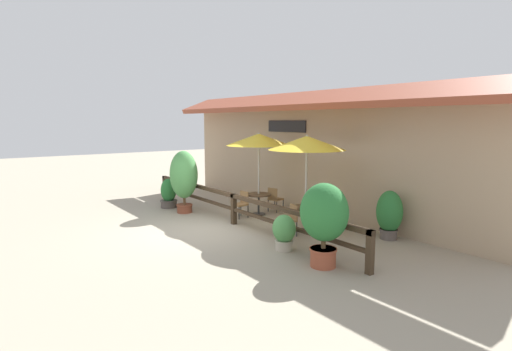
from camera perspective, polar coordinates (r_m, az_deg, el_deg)
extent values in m
plane|color=#9E937F|center=(12.02, -7.39, -7.66)|extent=(60.00, 60.00, 0.00)
cube|color=tan|center=(14.19, 7.42, 2.11)|extent=(14.00, 0.40, 3.60)
cube|color=brown|center=(13.76, 5.90, 10.60)|extent=(14.28, 1.48, 0.70)
cube|color=black|center=(14.64, 4.36, 7.03)|extent=(2.02, 0.04, 0.41)
cube|color=#3D2D1E|center=(12.35, -3.22, -2.93)|extent=(10.40, 0.14, 0.11)
cube|color=#3D2D1E|center=(12.44, -3.20, -4.83)|extent=(10.40, 0.10, 0.09)
cube|color=#3D2D1E|center=(16.88, -12.89, -1.66)|extent=(0.14, 0.14, 0.95)
cube|color=#3D2D1E|center=(12.44, -3.20, -4.83)|extent=(0.14, 0.14, 0.95)
cube|color=#3D2D1E|center=(8.79, 15.99, -10.51)|extent=(0.14, 0.14, 0.95)
cylinder|color=#B7B2A8|center=(13.57, 0.39, -0.57)|extent=(0.06, 0.06, 2.43)
cone|color=yellow|center=(13.44, 0.39, 5.16)|extent=(2.21, 2.21, 0.40)
sphere|color=#B2ADA3|center=(13.43, 0.40, 6.01)|extent=(0.07, 0.07, 0.07)
cylinder|color=#4C3826|center=(13.66, 0.39, -2.73)|extent=(0.84, 0.84, 0.05)
cylinder|color=#333333|center=(13.73, 0.39, -4.21)|extent=(0.07, 0.07, 0.67)
cylinder|color=#333333|center=(13.80, 0.38, -5.51)|extent=(0.46, 0.46, 0.03)
cube|color=olive|center=(13.28, -2.31, -4.16)|extent=(0.45, 0.45, 0.05)
cube|color=olive|center=(13.35, -1.68, -3.11)|extent=(0.40, 0.06, 0.40)
cylinder|color=#2D2D2D|center=(13.36, -3.45, -5.12)|extent=(0.04, 0.04, 0.42)
cylinder|color=#2D2D2D|center=(13.07, -2.44, -5.41)|extent=(0.04, 0.04, 0.42)
cylinder|color=#2D2D2D|center=(13.59, -2.18, -4.89)|extent=(0.04, 0.04, 0.42)
cylinder|color=#2D2D2D|center=(13.30, -1.15, -5.17)|extent=(0.04, 0.04, 0.42)
cube|color=olive|center=(14.18, 2.84, -3.39)|extent=(0.50, 0.50, 0.05)
cube|color=olive|center=(14.00, 2.37, -2.60)|extent=(0.40, 0.12, 0.40)
cylinder|color=#2D2D2D|center=(14.27, 3.90, -4.29)|extent=(0.04, 0.04, 0.42)
cylinder|color=#2D2D2D|center=(14.49, 2.70, -4.09)|extent=(0.04, 0.04, 0.42)
cylinder|color=#2D2D2D|center=(13.97, 2.97, -4.54)|extent=(0.04, 0.04, 0.42)
cylinder|color=#2D2D2D|center=(14.20, 1.75, -4.33)|extent=(0.04, 0.04, 0.42)
cylinder|color=#B7B2A8|center=(11.61, 7.14, -2.05)|extent=(0.06, 0.06, 2.43)
cone|color=yellow|center=(11.45, 7.26, 4.65)|extent=(2.21, 2.21, 0.40)
sphere|color=#B2ADA3|center=(11.44, 7.27, 5.64)|extent=(0.07, 0.07, 0.07)
cylinder|color=#4C3826|center=(11.71, 7.10, -4.57)|extent=(0.84, 0.84, 0.05)
cylinder|color=#333333|center=(11.79, 7.07, -6.28)|extent=(0.07, 0.07, 0.67)
cylinder|color=#333333|center=(11.87, 7.04, -7.78)|extent=(0.46, 0.46, 0.03)
cube|color=olive|center=(11.24, 4.53, -6.38)|extent=(0.51, 0.51, 0.05)
cube|color=olive|center=(11.28, 5.41, -5.17)|extent=(0.40, 0.13, 0.40)
cylinder|color=#2D2D2D|center=(11.38, 3.22, -7.40)|extent=(0.04, 0.04, 0.42)
cylinder|color=#2D2D2D|center=(11.06, 4.09, -7.87)|extent=(0.04, 0.04, 0.42)
cylinder|color=#2D2D2D|center=(11.55, 4.93, -7.20)|extent=(0.04, 0.04, 0.42)
cylinder|color=#2D2D2D|center=(11.23, 5.84, -7.65)|extent=(0.04, 0.04, 0.42)
cube|color=olive|center=(12.27, 9.58, -5.27)|extent=(0.44, 0.44, 0.05)
cube|color=olive|center=(12.08, 9.01, -4.37)|extent=(0.40, 0.05, 0.40)
cylinder|color=#2D2D2D|center=(12.34, 10.81, -6.33)|extent=(0.04, 0.04, 0.42)
cylinder|color=#2D2D2D|center=(12.58, 9.48, -6.03)|extent=(0.04, 0.04, 0.42)
cylinder|color=#2D2D2D|center=(12.06, 9.64, -6.63)|extent=(0.04, 0.04, 0.42)
cylinder|color=#2D2D2D|center=(12.30, 8.30, -6.31)|extent=(0.04, 0.04, 0.42)
cylinder|color=brown|center=(14.26, -10.17, -4.65)|extent=(0.52, 0.52, 0.29)
cylinder|color=brown|center=(14.24, -10.18, -4.16)|extent=(0.56, 0.56, 0.04)
cylinder|color=brown|center=(14.18, -10.21, -3.09)|extent=(0.09, 0.09, 0.50)
ellipsoid|color=#4C934C|center=(14.06, -10.29, 0.13)|extent=(1.05, 0.95, 1.66)
cylinder|color=#B7AD99|center=(10.10, 4.01, -9.88)|extent=(0.42, 0.42, 0.25)
cylinder|color=#B7AD99|center=(10.07, 4.02, -9.30)|extent=(0.46, 0.46, 0.04)
ellipsoid|color=#4C934C|center=(9.98, 4.03, -7.57)|extent=(0.62, 0.56, 0.69)
cylinder|color=#9E4C33|center=(9.10, 9.56, -11.45)|extent=(0.56, 0.56, 0.41)
cylinder|color=#9E4C33|center=(9.04, 9.59, -10.33)|extent=(0.61, 0.61, 0.04)
cylinder|color=brown|center=(8.98, 9.62, -9.04)|extent=(0.10, 0.10, 0.38)
ellipsoid|color=#287033|center=(8.82, 9.71, -5.18)|extent=(1.11, 1.00, 1.28)
cylinder|color=#564C47|center=(15.22, -12.34, -3.97)|extent=(0.59, 0.59, 0.27)
cylinder|color=#564C47|center=(15.19, -12.36, -3.53)|extent=(0.63, 0.63, 0.04)
ellipsoid|color=#287033|center=(15.12, -12.40, -2.08)|extent=(0.62, 0.55, 0.87)
cylinder|color=#564C47|center=(11.55, 18.39, -7.93)|extent=(0.45, 0.45, 0.28)
cylinder|color=#564C47|center=(11.52, 18.42, -7.36)|extent=(0.49, 0.49, 0.04)
ellipsoid|color=#287033|center=(11.40, 18.53, -4.90)|extent=(0.72, 0.65, 1.14)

